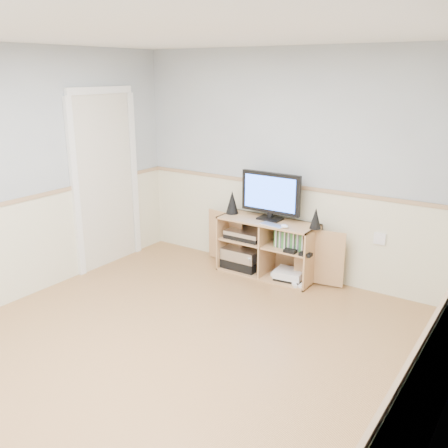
% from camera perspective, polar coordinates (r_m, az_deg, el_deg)
% --- Properties ---
extents(room, '(4.04, 4.54, 2.54)m').
position_cam_1_polar(room, '(3.85, -6.77, 1.47)').
color(room, tan).
rests_on(room, ground).
extents(media_cabinet, '(1.76, 0.42, 0.65)m').
position_cam_1_polar(media_cabinet, '(5.72, 5.20, -2.54)').
color(media_cabinet, tan).
rests_on(media_cabinet, floor).
extents(monitor, '(0.71, 0.18, 0.54)m').
position_cam_1_polar(monitor, '(5.54, 5.35, 3.40)').
color(monitor, black).
rests_on(monitor, media_cabinet).
extents(speaker_left, '(0.15, 0.15, 0.27)m').
position_cam_1_polar(speaker_left, '(5.80, 0.94, 2.51)').
color(speaker_left, black).
rests_on(speaker_left, media_cabinet).
extents(speaker_right, '(0.12, 0.12, 0.23)m').
position_cam_1_polar(speaker_right, '(5.33, 10.43, 0.65)').
color(speaker_right, black).
rests_on(speaker_right, media_cabinet).
extents(keyboard, '(0.30, 0.16, 0.01)m').
position_cam_1_polar(keyboard, '(5.40, 5.56, -0.12)').
color(keyboard, white).
rests_on(keyboard, media_cabinet).
extents(mouse, '(0.11, 0.09, 0.04)m').
position_cam_1_polar(mouse, '(5.33, 6.94, -0.26)').
color(mouse, white).
rests_on(mouse, media_cabinet).
extents(av_components, '(0.52, 0.33, 0.47)m').
position_cam_1_polar(av_components, '(5.86, 2.31, -3.17)').
color(av_components, black).
rests_on(av_components, media_cabinet).
extents(game_consoles, '(0.46, 0.30, 0.11)m').
position_cam_1_polar(game_consoles, '(5.64, 7.41, -5.77)').
color(game_consoles, white).
rests_on(game_consoles, media_cabinet).
extents(game_cases, '(0.34, 0.13, 0.19)m').
position_cam_1_polar(game_cases, '(5.48, 7.65, -1.81)').
color(game_cases, '#3F8C3F').
rests_on(game_cases, media_cabinet).
extents(wall_outlet, '(0.12, 0.03, 0.12)m').
position_cam_1_polar(wall_outlet, '(5.36, 17.39, -1.60)').
color(wall_outlet, white).
rests_on(wall_outlet, wall_back).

